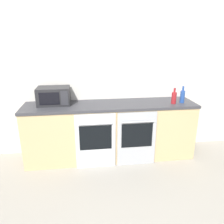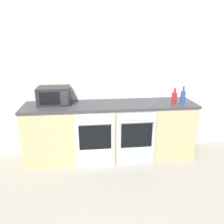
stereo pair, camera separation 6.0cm
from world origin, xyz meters
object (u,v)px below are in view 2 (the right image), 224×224
Objects in this scene: bottle_blue at (183,97)px; bottle_red at (174,98)px; oven_left at (95,141)px; oven_right at (136,139)px; microwave at (54,96)px.

bottle_red is at bearing -168.43° from bottle_blue.
oven_left and oven_right have the same top height.
microwave is 1.86m from bottle_red.
oven_left is 1.00× the size of oven_right.
microwave is 2.00m from bottle_blue.
bottle_red is (0.62, 0.20, 0.57)m from oven_right.
microwave is (-0.60, 0.40, 0.61)m from oven_left.
oven_right is at bearing -163.55° from bottle_blue.
microwave reaches higher than bottle_blue.
microwave is at bearing 146.74° from oven_left.
oven_right is at bearing -17.90° from microwave.
microwave is at bearing 175.21° from bottle_blue.
bottle_red reaches higher than oven_right.
bottle_blue reaches higher than oven_right.
bottle_blue is at bearing -4.79° from microwave.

